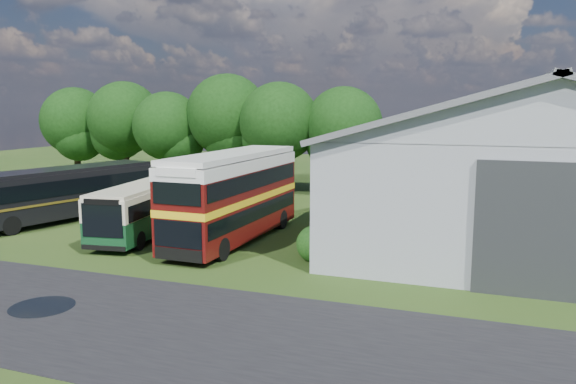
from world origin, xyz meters
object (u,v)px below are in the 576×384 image
at_px(bus_maroon_double, 234,197).
at_px(storage_shed, 533,157).
at_px(bus_green_single, 151,206).
at_px(bus_dark_single, 64,192).

bearing_deg(bus_maroon_double, storage_shed, 29.38).
relative_size(bus_green_single, bus_dark_single, 0.87).
height_order(storage_shed, bus_green_single, storage_shed).
bearing_deg(bus_maroon_double, bus_green_single, 179.79).
distance_m(bus_maroon_double, bus_dark_single, 12.10).
relative_size(storage_shed, bus_maroon_double, 2.31).
xyz_separation_m(bus_maroon_double, bus_dark_single, (-12.02, 1.26, -0.58)).
bearing_deg(bus_green_single, storage_shed, 13.29).
distance_m(storage_shed, bus_green_single, 21.17).
distance_m(bus_green_single, bus_maroon_double, 5.12).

